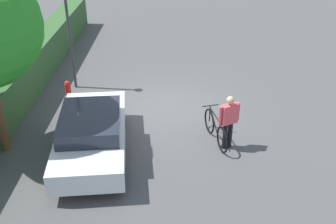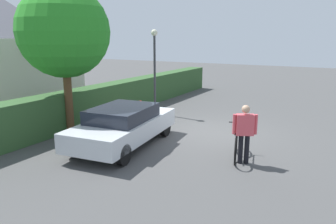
{
  "view_description": "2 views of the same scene",
  "coord_description": "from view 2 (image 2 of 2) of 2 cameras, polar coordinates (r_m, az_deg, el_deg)",
  "views": [
    {
      "loc": [
        -11.79,
        -0.41,
        6.42
      ],
      "look_at": [
        -1.98,
        -0.21,
        0.93
      ],
      "focal_mm": 42.55,
      "sensor_mm": 36.0,
      "label": 1
    },
    {
      "loc": [
        -10.56,
        -4.13,
        3.36
      ],
      "look_at": [
        -2.29,
        0.48,
        1.16
      ],
      "focal_mm": 34.47,
      "sensor_mm": 36.0,
      "label": 2
    }
  ],
  "objects": [
    {
      "name": "house_distant",
      "position": [
        17.79,
        -26.53,
        9.42
      ],
      "size": [
        5.4,
        5.21,
        5.18
      ],
      "color": "beige",
      "rests_on": "ground"
    },
    {
      "name": "ground_plane",
      "position": [
        11.83,
        7.49,
        -3.55
      ],
      "size": [
        60.0,
        60.0,
        0.0
      ],
      "primitive_type": "plane",
      "color": "#474747"
    },
    {
      "name": "hedge_row",
      "position": [
        14.14,
        -11.14,
        1.96
      ],
      "size": [
        19.12,
        0.9,
        1.39
      ],
      "primitive_type": "cube",
      "color": "#30542B",
      "rests_on": "ground"
    },
    {
      "name": "tree_kerbside",
      "position": [
        11.71,
        -17.95,
        13.32
      ],
      "size": [
        3.12,
        3.12,
        5.11
      ],
      "color": "brown",
      "rests_on": "ground"
    },
    {
      "name": "parked_car_near",
      "position": [
        10.22,
        -7.86,
        -2.27
      ],
      "size": [
        4.38,
        2.25,
        1.27
      ],
      "color": "silver",
      "rests_on": "ground"
    },
    {
      "name": "bicycle",
      "position": [
        9.38,
        11.95,
        -5.56
      ],
      "size": [
        1.75,
        0.66,
        0.92
      ],
      "color": "black",
      "rests_on": "ground"
    },
    {
      "name": "street_lamp",
      "position": [
        14.22,
        -2.39,
        9.32
      ],
      "size": [
        0.28,
        0.28,
        3.69
      ],
      "color": "#38383D",
      "rests_on": "ground"
    },
    {
      "name": "fire_hydrant",
      "position": [
        13.46,
        -4.85,
        0.38
      ],
      "size": [
        0.2,
        0.2,
        0.81
      ],
      "color": "red",
      "rests_on": "ground"
    },
    {
      "name": "person_rider",
      "position": [
        8.86,
        13.4,
        -3.1
      ],
      "size": [
        0.39,
        0.6,
        1.62
      ],
      "color": "black",
      "rests_on": "ground"
    }
  ]
}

